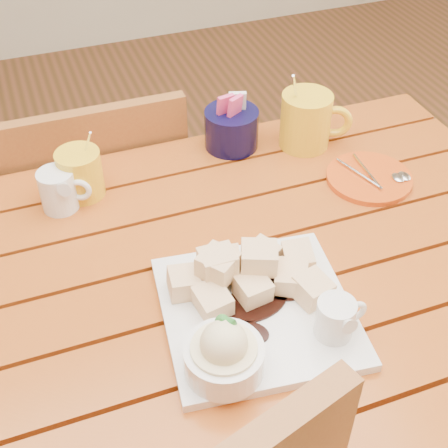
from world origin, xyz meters
name	(u,v)px	position (x,y,z in m)	size (l,w,h in m)	color
table	(219,322)	(0.00, 0.00, 0.64)	(1.20, 0.79, 0.75)	#923412
dessert_plate	(251,311)	(0.01, -0.11, 0.78)	(0.30, 0.30, 0.11)	white
coffee_mug_left	(79,173)	(-0.16, 0.29, 0.80)	(0.11, 0.08, 0.13)	yellow
coffee_mug_right	(307,120)	(0.29, 0.29, 0.81)	(0.14, 0.10, 0.17)	yellow
cream_pitcher	(59,189)	(-0.20, 0.26, 0.79)	(0.09, 0.08, 0.08)	white
sugar_caddy	(232,128)	(0.15, 0.34, 0.79)	(0.11, 0.11, 0.12)	black
orange_saucer	(370,178)	(0.35, 0.14, 0.76)	(0.16, 0.16, 0.02)	#D04912
chair_far	(99,224)	(-0.12, 0.52, 0.47)	(0.40, 0.40, 0.84)	brown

